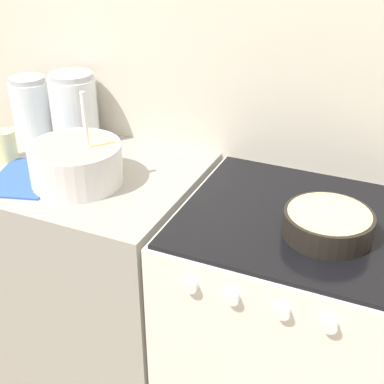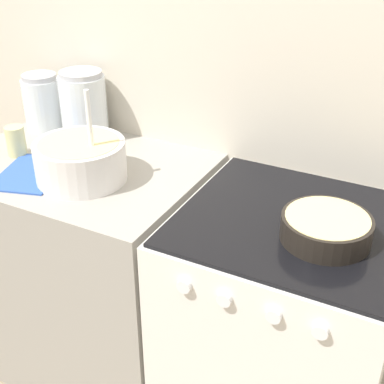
% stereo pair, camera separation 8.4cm
% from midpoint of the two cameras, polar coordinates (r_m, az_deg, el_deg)
% --- Properties ---
extents(wall_back, '(4.76, 0.05, 2.40)m').
position_cam_midpoint_polar(wall_back, '(1.88, 5.77, 12.63)').
color(wall_back, beige).
rests_on(wall_back, ground_plane).
extents(countertop_cabinet, '(0.88, 0.64, 0.90)m').
position_cam_midpoint_polar(countertop_cabinet, '(2.15, -9.86, -7.91)').
color(countertop_cabinet, '#9E998E').
rests_on(countertop_cabinet, ground_plane).
extents(stove, '(0.67, 0.66, 0.90)m').
position_cam_midpoint_polar(stove, '(1.87, 10.69, -14.62)').
color(stove, white).
rests_on(stove, ground_plane).
extents(mixing_bowl, '(0.30, 0.30, 0.32)m').
position_cam_midpoint_polar(mixing_bowl, '(1.78, -10.49, 3.52)').
color(mixing_bowl, white).
rests_on(mixing_bowl, countertop_cabinet).
extents(baking_pan, '(0.25, 0.25, 0.07)m').
position_cam_midpoint_polar(baking_pan, '(1.51, 15.69, -3.71)').
color(baking_pan, black).
rests_on(baking_pan, stove).
extents(storage_jar_left, '(0.15, 0.15, 0.22)m').
position_cam_midpoint_polar(storage_jar_left, '(2.22, -14.57, 8.89)').
color(storage_jar_left, silver).
rests_on(storage_jar_left, countertop_cabinet).
extents(storage_jar_middle, '(0.18, 0.18, 0.26)m').
position_cam_midpoint_polar(storage_jar_middle, '(2.09, -10.29, 8.59)').
color(storage_jar_middle, silver).
rests_on(storage_jar_middle, countertop_cabinet).
extents(tin_can, '(0.07, 0.07, 0.11)m').
position_cam_midpoint_polar(tin_can, '(2.02, -17.15, 5.21)').
color(tin_can, beige).
rests_on(tin_can, countertop_cabinet).
extents(recipe_page, '(0.27, 0.32, 0.01)m').
position_cam_midpoint_polar(recipe_page, '(1.88, -15.54, 1.95)').
color(recipe_page, '#3359B2').
rests_on(recipe_page, countertop_cabinet).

